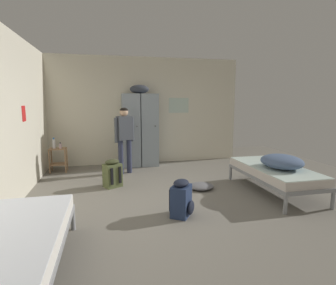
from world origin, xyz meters
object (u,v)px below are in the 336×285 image
at_px(shelf_unit, 58,158).
at_px(bedding_heap, 282,161).
at_px(bed_left_front, 12,242).
at_px(lotion_bottle, 60,146).
at_px(water_bottle, 54,143).
at_px(backpack_navy, 182,199).
at_px(bed_right, 274,172).
at_px(clothes_pile_grey, 201,186).
at_px(person_traveler, 124,134).
at_px(locker_bank, 140,128).
at_px(backpack_olive, 112,174).

height_order(shelf_unit, bedding_heap, bedding_heap).
height_order(bed_left_front, bedding_heap, bedding_heap).
distance_m(bed_left_front, lotion_bottle, 4.03).
bearing_deg(shelf_unit, water_bottle, 165.96).
bearing_deg(backpack_navy, lotion_bottle, 125.08).
relative_size(water_bottle, lotion_bottle, 1.72).
bearing_deg(bedding_heap, water_bottle, 148.75).
height_order(bed_right, water_bottle, water_bottle).
relative_size(shelf_unit, bedding_heap, 0.72).
xyz_separation_m(shelf_unit, bed_right, (4.13, -2.40, 0.04)).
height_order(bed_right, clothes_pile_grey, bed_right).
bearing_deg(clothes_pile_grey, shelf_unit, 145.90).
xyz_separation_m(shelf_unit, clothes_pile_grey, (2.87, -1.95, -0.29)).
distance_m(bedding_heap, backpack_navy, 2.07).
relative_size(bedding_heap, clothes_pile_grey, 1.65).
xyz_separation_m(bed_right, person_traveler, (-2.59, 1.93, 0.54)).
distance_m(locker_bank, backpack_navy, 3.36).
distance_m(water_bottle, clothes_pile_grey, 3.60).
xyz_separation_m(bed_left_front, clothes_pile_grey, (2.62, 2.12, -0.33)).
bearing_deg(clothes_pile_grey, bed_right, -20.07).
relative_size(bed_right, backpack_navy, 3.45).
xyz_separation_m(bed_left_front, backpack_olive, (0.97, 2.64, -0.12)).
distance_m(locker_bank, bed_left_front, 4.67).
relative_size(bed_left_front, lotion_bottle, 13.01).
relative_size(person_traveler, backpack_navy, 2.77).
height_order(locker_bank, bed_left_front, locker_bank).
relative_size(lotion_bottle, backpack_olive, 0.27).
bearing_deg(bedding_heap, backpack_olive, 158.95).
bearing_deg(backpack_navy, shelf_unit, 125.60).
relative_size(locker_bank, backpack_navy, 3.76).
relative_size(water_bottle, backpack_navy, 0.46).
relative_size(person_traveler, lotion_bottle, 10.42).
relative_size(shelf_unit, backpack_olive, 1.04).
bearing_deg(shelf_unit, bedding_heap, -31.54).
height_order(bed_left_front, lotion_bottle, lotion_bottle).
distance_m(bed_left_front, person_traveler, 3.85).
bearing_deg(water_bottle, bed_left_front, -85.38).
bearing_deg(clothes_pile_grey, bed_left_front, -141.12).
relative_size(shelf_unit, backpack_navy, 1.04).
bearing_deg(backpack_olive, backpack_navy, -59.36).
height_order(bed_left_front, water_bottle, water_bottle).
xyz_separation_m(water_bottle, lotion_bottle, (0.15, -0.06, -0.05)).
height_order(shelf_unit, bed_right, shelf_unit).
bearing_deg(bedding_heap, clothes_pile_grey, 154.73).
relative_size(bed_right, person_traveler, 1.25).
relative_size(locker_bank, backpack_olive, 3.76).
relative_size(locker_bank, lotion_bottle, 14.18).
bearing_deg(locker_bank, backpack_olive, -114.64).
distance_m(backpack_olive, clothes_pile_grey, 1.75).
bearing_deg(person_traveler, locker_bank, 58.00).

